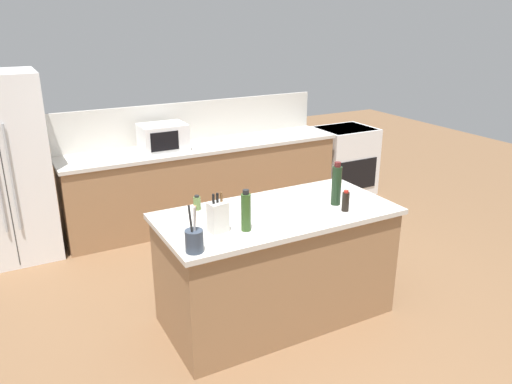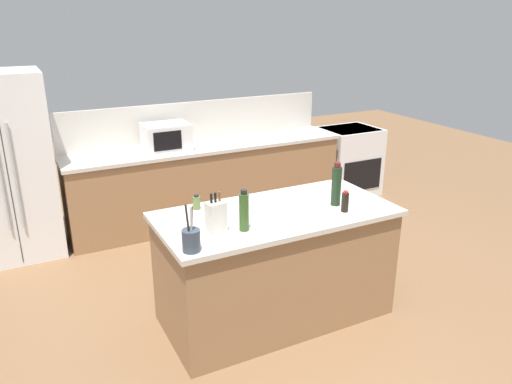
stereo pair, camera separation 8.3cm
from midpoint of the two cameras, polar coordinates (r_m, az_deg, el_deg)
name	(u,v)px [view 1 (the left image)]	position (r m, az deg, el deg)	size (l,w,h in m)	color
ground_plane	(276,314)	(4.34, 1.69, -13.81)	(14.00, 14.00, 0.00)	brown
back_counter_run	(205,183)	(6.04, -6.22, 1.08)	(3.33, 0.66, 0.94)	#936B47
wall_backsplash	(193,121)	(6.15, -7.59, 8.09)	(3.29, 0.03, 0.46)	beige
kitchen_island	(276,265)	(4.10, 1.76, -8.31)	(1.87, 0.91, 0.94)	#936B47
refrigerator	(3,169)	(5.56, -27.34, 2.36)	(0.85, 0.75, 1.89)	white
range_oven	(344,160)	(7.05, 9.67, 3.61)	(0.76, 0.65, 0.92)	white
microwave	(163,137)	(5.72, -10.98, 6.17)	(0.51, 0.39, 0.30)	white
knife_block	(218,217)	(3.52, -5.05, -2.83)	(0.14, 0.12, 0.29)	beige
utensil_crock	(194,240)	(3.26, -7.80, -5.46)	(0.12, 0.12, 0.32)	#333D4C
spice_jar_oregano	(197,203)	(3.95, -7.35, -1.25)	(0.06, 0.06, 0.12)	#567038
olive_oil_bottle	(246,211)	(3.51, -1.83, -2.24)	(0.07, 0.07, 0.31)	#2D4C1E
spice_jar_paprika	(210,213)	(3.75, -5.86, -2.40)	(0.06, 0.06, 0.11)	#B73D1E
soy_sauce_bottle	(346,201)	(3.94, 9.61, -1.04)	(0.06, 0.06, 0.17)	black
wine_bottle	(337,185)	(4.03, 8.61, 0.83)	(0.08, 0.08, 0.35)	black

